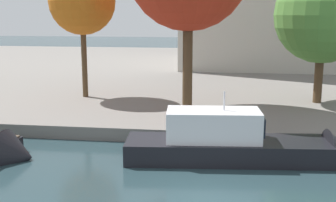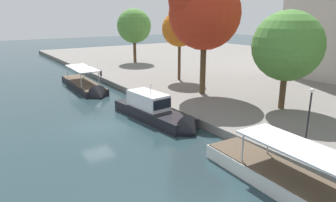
% 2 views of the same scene
% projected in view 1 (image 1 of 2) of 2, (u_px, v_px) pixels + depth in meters
% --- Properties ---
extents(dock_promenade, '(120.00, 55.00, 0.75)m').
position_uv_depth(dock_promenade, '(223.00, 71.00, 49.84)').
color(dock_promenade, slate).
rests_on(dock_promenade, ground_plane).
extents(motor_yacht_1, '(10.95, 3.54, 4.26)m').
position_uv_depth(motor_yacht_1, '(240.00, 146.00, 20.82)').
color(motor_yacht_1, black).
rests_on(motor_yacht_1, ground_plane).
extents(tree_1, '(6.53, 6.53, 9.30)m').
position_uv_depth(tree_1, '(326.00, 14.00, 29.43)').
color(tree_1, '#4C3823').
rests_on(tree_1, dock_promenade).
extents(tree_2, '(4.81, 4.81, 9.40)m').
position_uv_depth(tree_2, '(82.00, 1.00, 31.15)').
color(tree_2, '#4C3823').
rests_on(tree_2, dock_promenade).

